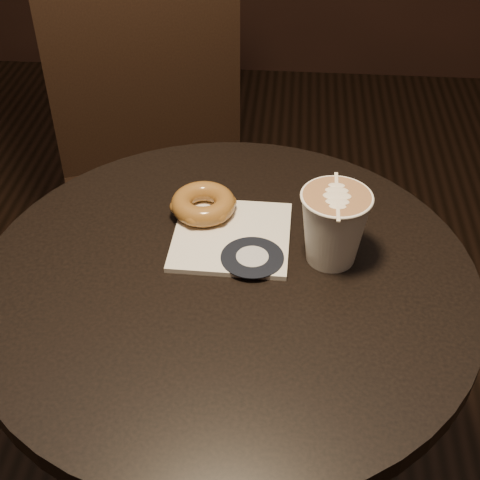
{
  "coord_description": "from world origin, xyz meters",
  "views": [
    {
      "loc": [
        0.08,
        -0.69,
        1.38
      ],
      "look_at": [
        0.01,
        0.03,
        0.79
      ],
      "focal_mm": 50.0,
      "sensor_mm": 36.0,
      "label": 1
    }
  ],
  "objects_px": {
    "pastry_bag": "(232,236)",
    "doughnut": "(203,204)",
    "cafe_table": "(229,366)",
    "latte_cup": "(333,228)",
    "chair": "(157,144)"
  },
  "relations": [
    {
      "from": "pastry_bag",
      "to": "latte_cup",
      "type": "distance_m",
      "value": 0.16
    },
    {
      "from": "chair",
      "to": "pastry_bag",
      "type": "bearing_deg",
      "value": -87.02
    },
    {
      "from": "cafe_table",
      "to": "pastry_bag",
      "type": "distance_m",
      "value": 0.22
    },
    {
      "from": "cafe_table",
      "to": "pastry_bag",
      "type": "height_order",
      "value": "pastry_bag"
    },
    {
      "from": "latte_cup",
      "to": "doughnut",
      "type": "bearing_deg",
      "value": 156.9
    },
    {
      "from": "chair",
      "to": "doughnut",
      "type": "xyz_separation_m",
      "value": [
        0.17,
        -0.45,
        0.17
      ]
    },
    {
      "from": "cafe_table",
      "to": "doughnut",
      "type": "bearing_deg",
      "value": 111.39
    },
    {
      "from": "cafe_table",
      "to": "latte_cup",
      "type": "height_order",
      "value": "latte_cup"
    },
    {
      "from": "pastry_bag",
      "to": "doughnut",
      "type": "height_order",
      "value": "doughnut"
    },
    {
      "from": "chair",
      "to": "latte_cup",
      "type": "bearing_deg",
      "value": -76.18
    },
    {
      "from": "chair",
      "to": "pastry_bag",
      "type": "relative_size",
      "value": 6.31
    },
    {
      "from": "pastry_bag",
      "to": "doughnut",
      "type": "relative_size",
      "value": 1.72
    },
    {
      "from": "latte_cup",
      "to": "cafe_table",
      "type": "bearing_deg",
      "value": -163.11
    },
    {
      "from": "cafe_table",
      "to": "latte_cup",
      "type": "xyz_separation_m",
      "value": [
        0.14,
        0.04,
        0.25
      ]
    },
    {
      "from": "pastry_bag",
      "to": "doughnut",
      "type": "xyz_separation_m",
      "value": [
        -0.05,
        0.05,
        0.02
      ]
    }
  ]
}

